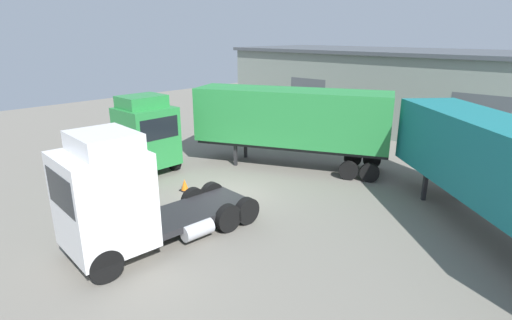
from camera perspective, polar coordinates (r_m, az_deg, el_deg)
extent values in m
plane|color=slate|center=(17.89, -4.09, -5.04)|extent=(60.00, 60.00, 0.00)
cube|color=gray|center=(32.55, 21.21, 9.16)|extent=(27.44, 9.58, 5.47)
cube|color=#474C51|center=(32.31, 21.79, 14.17)|extent=(27.94, 10.08, 0.25)
cube|color=#4C5156|center=(31.48, 7.33, 8.23)|extent=(3.20, 0.08, 3.60)
cube|color=#4C5156|center=(26.37, 29.00, 4.32)|extent=(3.20, 0.08, 3.60)
cube|color=silver|center=(13.09, -20.90, -5.37)|extent=(2.66, 2.57, 3.03)
cube|color=silver|center=(12.61, -20.95, 2.40)|extent=(2.21, 1.82, 0.60)
cube|color=black|center=(12.55, -26.12, -4.06)|extent=(2.10, 0.22, 1.09)
cube|color=#232326|center=(15.00, -8.68, -7.20)|extent=(2.28, 4.27, 0.24)
cylinder|color=#B2B2B7|center=(14.03, -8.36, -9.80)|extent=(0.63, 1.14, 0.56)
cylinder|color=black|center=(12.65, -20.73, -13.90)|extent=(0.37, 1.05, 1.03)
cylinder|color=black|center=(14.50, -24.15, -10.12)|extent=(0.37, 1.05, 1.03)
cylinder|color=black|center=(14.60, -4.00, -8.27)|extent=(0.37, 1.05, 1.03)
cylinder|color=black|center=(16.23, -8.91, -5.69)|extent=(0.37, 1.05, 1.03)
cylinder|color=black|center=(15.12, -1.33, -7.28)|extent=(0.37, 1.05, 1.03)
cylinder|color=black|center=(16.70, -6.35, -4.89)|extent=(0.37, 1.05, 1.03)
cube|color=#28843D|center=(21.04, 5.01, 6.23)|extent=(10.17, 6.51, 2.78)
cube|color=#232326|center=(21.39, 4.90, 2.26)|extent=(9.86, 5.83, 0.24)
cube|color=#232326|center=(21.66, -2.94, 0.64)|extent=(0.21, 0.21, 1.11)
cube|color=#232326|center=(23.09, -1.50, 1.74)|extent=(0.21, 0.21, 1.11)
cylinder|color=black|center=(20.09, 13.08, -1.47)|extent=(0.97, 0.66, 0.92)
cylinder|color=black|center=(22.18, 13.66, 0.31)|extent=(0.97, 0.66, 0.92)
cylinder|color=black|center=(20.04, 15.92, -1.75)|extent=(0.97, 0.66, 0.92)
cylinder|color=black|center=(22.13, 16.23, 0.06)|extent=(0.97, 0.66, 0.92)
cube|color=#197075|center=(15.46, 32.68, -0.93)|extent=(10.46, 9.76, 2.72)
cube|color=#232326|center=(15.92, 31.81, -5.97)|extent=(9.96, 9.20, 0.24)
cube|color=#232326|center=(18.63, 22.94, -3.68)|extent=(0.23, 0.23, 1.11)
cube|color=#232326|center=(19.41, 27.14, -3.42)|extent=(0.23, 0.23, 1.11)
cube|color=#28843D|center=(20.89, -15.32, 3.29)|extent=(2.42, 2.52, 2.92)
cube|color=#28843D|center=(20.71, -16.01, 8.04)|extent=(1.70, 2.11, 0.60)
cube|color=black|center=(19.79, -13.64, 4.38)|extent=(0.10, 2.10, 1.05)
cube|color=#232326|center=(24.01, -19.28, 1.44)|extent=(4.20, 2.04, 0.24)
cylinder|color=#B2B2B7|center=(24.01, -16.47, 1.29)|extent=(1.10, 0.57, 0.56)
cylinder|color=black|center=(21.38, -11.66, -0.19)|extent=(0.94, 0.31, 0.94)
cylinder|color=black|center=(20.26, -16.70, -1.58)|extent=(0.94, 0.31, 0.94)
cylinder|color=black|center=(25.13, -17.82, 2.00)|extent=(0.94, 0.31, 0.94)
cylinder|color=black|center=(24.19, -22.31, 0.92)|extent=(0.94, 0.31, 0.94)
cylinder|color=black|center=(25.90, -18.81, 2.36)|extent=(0.94, 0.31, 0.94)
cylinder|color=black|center=(24.98, -23.20, 1.32)|extent=(0.94, 0.31, 0.94)
cone|color=#565147|center=(29.47, -5.04, 5.48)|extent=(3.45, 3.45, 1.40)
cube|color=black|center=(18.64, -10.11, -4.26)|extent=(0.40, 0.40, 0.04)
cone|color=orange|center=(18.55, -10.15, -3.53)|extent=(0.36, 0.36, 0.55)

